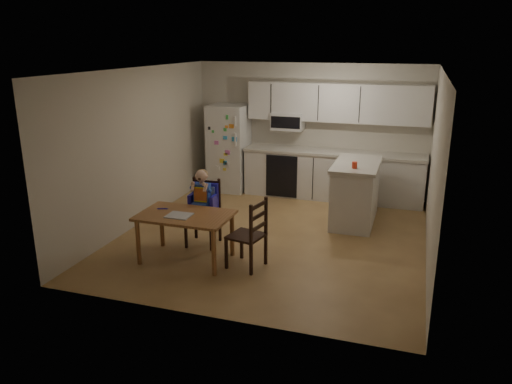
{
  "coord_description": "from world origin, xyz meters",
  "views": [
    {
      "loc": [
        1.98,
        -6.92,
        2.89
      ],
      "look_at": [
        -0.08,
        -0.62,
        0.88
      ],
      "focal_mm": 35.0,
      "sensor_mm": 36.0,
      "label": 1
    }
  ],
  "objects_px": {
    "kitchen_island": "(355,192)",
    "chair_booster": "(203,199)",
    "refrigerator": "(229,148)",
    "chair_side": "(252,230)",
    "red_cup": "(355,165)",
    "dining_table": "(185,220)"
  },
  "relations": [
    {
      "from": "dining_table",
      "to": "refrigerator",
      "type": "bearing_deg",
      "value": 101.11
    },
    {
      "from": "kitchen_island",
      "to": "red_cup",
      "type": "bearing_deg",
      "value": -89.39
    },
    {
      "from": "refrigerator",
      "to": "chair_side",
      "type": "distance_m",
      "value": 3.72
    },
    {
      "from": "red_cup",
      "to": "chair_side",
      "type": "distance_m",
      "value": 2.18
    },
    {
      "from": "chair_booster",
      "to": "refrigerator",
      "type": "bearing_deg",
      "value": 100.57
    },
    {
      "from": "refrigerator",
      "to": "red_cup",
      "type": "xyz_separation_m",
      "value": [
        2.65,
        -1.5,
        0.2
      ]
    },
    {
      "from": "kitchen_island",
      "to": "chair_booster",
      "type": "xyz_separation_m",
      "value": [
        -1.99,
        -1.62,
        0.18
      ]
    },
    {
      "from": "refrigerator",
      "to": "chair_booster",
      "type": "bearing_deg",
      "value": -76.53
    },
    {
      "from": "red_cup",
      "to": "chair_side",
      "type": "height_order",
      "value": "red_cup"
    },
    {
      "from": "kitchen_island",
      "to": "chair_booster",
      "type": "relative_size",
      "value": 1.2
    },
    {
      "from": "dining_table",
      "to": "chair_booster",
      "type": "relative_size",
      "value": 1.09
    },
    {
      "from": "kitchen_island",
      "to": "dining_table",
      "type": "bearing_deg",
      "value": -131.61
    },
    {
      "from": "chair_side",
      "to": "kitchen_island",
      "type": "bearing_deg",
      "value": 167.09
    },
    {
      "from": "dining_table",
      "to": "chair_side",
      "type": "bearing_deg",
      "value": 1.8
    },
    {
      "from": "kitchen_island",
      "to": "chair_booster",
      "type": "height_order",
      "value": "chair_booster"
    },
    {
      "from": "red_cup",
      "to": "dining_table",
      "type": "bearing_deg",
      "value": -136.82
    },
    {
      "from": "refrigerator",
      "to": "kitchen_island",
      "type": "bearing_deg",
      "value": -23.05
    },
    {
      "from": "kitchen_island",
      "to": "red_cup",
      "type": "distance_m",
      "value": 0.66
    },
    {
      "from": "kitchen_island",
      "to": "chair_side",
      "type": "relative_size",
      "value": 1.43
    },
    {
      "from": "dining_table",
      "to": "chair_side",
      "type": "height_order",
      "value": "chair_side"
    },
    {
      "from": "red_cup",
      "to": "chair_side",
      "type": "xyz_separation_m",
      "value": [
        -1.05,
        -1.84,
        -0.52
      ]
    },
    {
      "from": "dining_table",
      "to": "chair_booster",
      "type": "bearing_deg",
      "value": 90.22
    }
  ]
}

